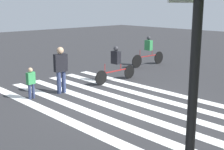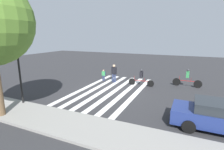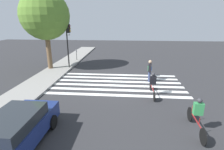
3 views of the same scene
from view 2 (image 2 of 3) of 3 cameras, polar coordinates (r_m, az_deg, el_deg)
The scene contains 9 objects.
ground_plane at distance 14.92m, azimuth -0.69°, elevation -4.99°, with size 60.00×60.00×0.00m, color #2D2D30.
sidewalk_curb at distance 10.00m, azimuth -16.45°, elevation -14.46°, with size 36.00×2.50×0.14m.
crosswalk_stripes at distance 14.92m, azimuth -0.69°, elevation -4.98°, with size 4.95×10.00×0.01m.
traffic_light at distance 12.71m, azimuth -27.98°, elevation 5.46°, with size 0.60×0.50×4.66m.
pedestrian_adult_tall_backpack at distance 17.18m, azimuth 0.65°, elevation 0.88°, with size 0.53×0.30×1.78m.
pedestrian_adult_yellow_jacket at distance 17.88m, azimuth -2.74°, elevation 0.24°, with size 0.34×0.30×1.15m.
cyclist_near_curb at distance 16.20m, azimuth 9.53°, elevation -0.57°, with size 2.38×0.40×1.58m.
cyclist_far_lane at distance 17.09m, azimuth 23.41°, elevation -0.73°, with size 2.49×0.41×1.65m.
car_parked_far_curb at distance 10.15m, azimuth 32.25°, elevation -11.35°, with size 4.59×1.97×1.45m.
Camera 2 is at (-5.99, 12.88, 4.57)m, focal length 28.00 mm.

